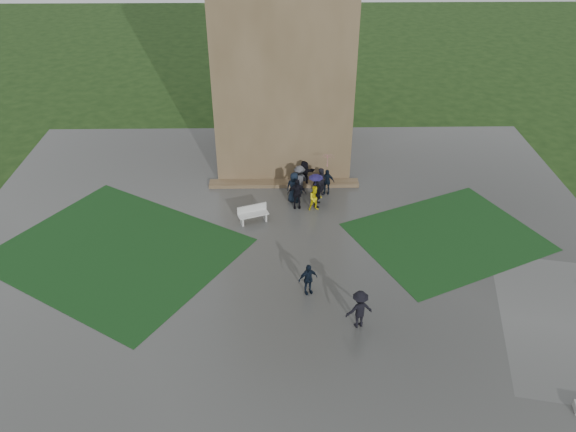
{
  "coord_description": "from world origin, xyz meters",
  "views": [
    {
      "loc": [
        -0.22,
        -18.91,
        16.91
      ],
      "look_at": [
        0.16,
        5.32,
        1.2
      ],
      "focal_mm": 35.0,
      "sensor_mm": 36.0,
      "label": 1
    }
  ],
  "objects_px": {
    "bench": "(253,214)",
    "pedestrian_mid": "(308,279)",
    "tower": "(283,14)",
    "pedestrian_near": "(359,309)"
  },
  "relations": [
    {
      "from": "pedestrian_mid",
      "to": "pedestrian_near",
      "type": "xyz_separation_m",
      "value": [
        2.05,
        -2.15,
        0.12
      ]
    },
    {
      "from": "tower",
      "to": "bench",
      "type": "relative_size",
      "value": 10.44
    },
    {
      "from": "bench",
      "to": "pedestrian_near",
      "type": "relative_size",
      "value": 0.95
    },
    {
      "from": "bench",
      "to": "pedestrian_mid",
      "type": "relative_size",
      "value": 1.1
    },
    {
      "from": "pedestrian_near",
      "to": "tower",
      "type": "bearing_deg",
      "value": -95.03
    },
    {
      "from": "tower",
      "to": "pedestrian_mid",
      "type": "xyz_separation_m",
      "value": [
        0.99,
        -14.3,
        -8.2
      ]
    },
    {
      "from": "tower",
      "to": "pedestrian_near",
      "type": "xyz_separation_m",
      "value": [
        3.04,
        -16.46,
        -8.08
      ]
    },
    {
      "from": "bench",
      "to": "pedestrian_near",
      "type": "height_order",
      "value": "pedestrian_near"
    },
    {
      "from": "bench",
      "to": "pedestrian_mid",
      "type": "height_order",
      "value": "pedestrian_mid"
    },
    {
      "from": "tower",
      "to": "pedestrian_near",
      "type": "distance_m",
      "value": 18.58
    }
  ]
}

